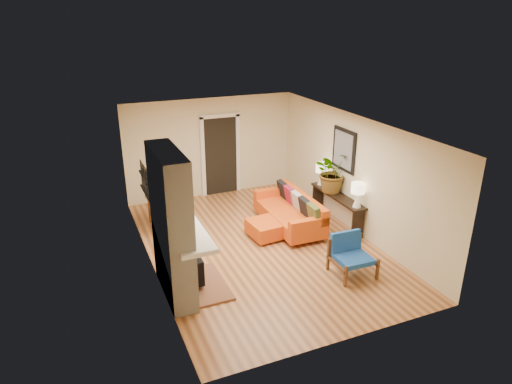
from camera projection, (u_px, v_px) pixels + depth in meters
room_shell at (241, 153)px, 11.69m from camera, size 6.50×6.50×6.50m
fireplace at (174, 228)px, 7.63m from camera, size 1.09×1.68×2.60m
sofa at (292, 212)px, 10.42m from camera, size 0.93×2.10×0.82m
ottoman at (267, 228)px, 9.95m from camera, size 0.82×0.82×0.38m
blue_chair at (350, 253)px, 8.55m from camera, size 0.75×0.74×0.76m
dining_table at (166, 205)px, 10.34m from camera, size 0.70×1.56×0.83m
console_table at (337, 201)px, 10.46m from camera, size 0.34×1.85×0.72m
lamp_near at (358, 192)px, 9.65m from camera, size 0.30×0.30×0.54m
lamp_far at (322, 171)px, 10.92m from camera, size 0.30×0.30×0.54m
houseplant at (333, 171)px, 10.44m from camera, size 0.97×0.87×0.98m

